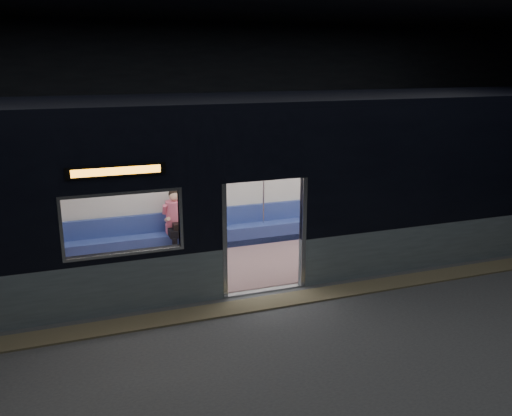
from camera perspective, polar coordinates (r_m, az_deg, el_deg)
station_floor at (r=8.99m, az=3.29°, el=-11.32°), size 24.00×14.00×0.01m
station_envelope at (r=8.04m, az=3.69°, el=12.72°), size 24.00×14.00×5.00m
tactile_strip at (r=9.44m, az=1.96°, el=-9.81°), size 22.80×0.50×0.03m
metro_car at (r=10.65m, az=-1.94°, el=3.52°), size 18.00×3.04×3.35m
passenger at (r=11.59m, az=-8.49°, el=-1.03°), size 0.39×0.67×1.36m
handbag at (r=11.42m, az=-8.09°, el=-1.91°), size 0.28×0.25×0.12m
transit_map at (r=12.96m, az=7.89°, el=3.76°), size 0.94×0.03×0.61m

